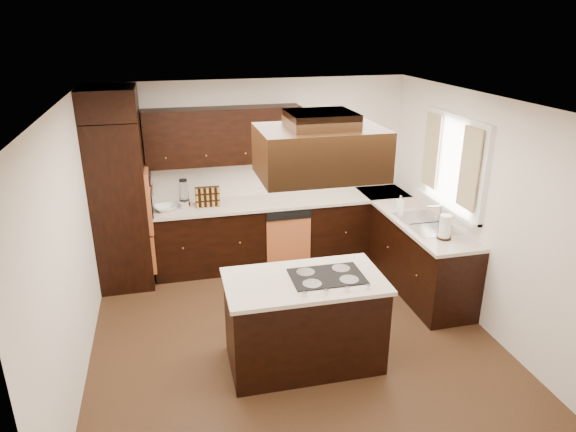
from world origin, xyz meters
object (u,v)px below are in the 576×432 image
at_px(spice_rack, 207,197).
at_px(range_hood, 320,152).
at_px(oven_column, 121,205).
at_px(island, 304,323).

bearing_deg(spice_rack, range_hood, -69.80).
height_order(oven_column, range_hood, range_hood).
height_order(range_hood, spice_rack, range_hood).
distance_m(range_hood, spice_rack, 2.70).
bearing_deg(oven_column, island, -50.87).
bearing_deg(range_hood, oven_column, 129.74).
bearing_deg(island, range_hood, -35.88).
height_order(island, spice_rack, spice_rack).
xyz_separation_m(oven_column, range_hood, (1.88, -2.25, 1.10)).
relative_size(oven_column, spice_rack, 6.73).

